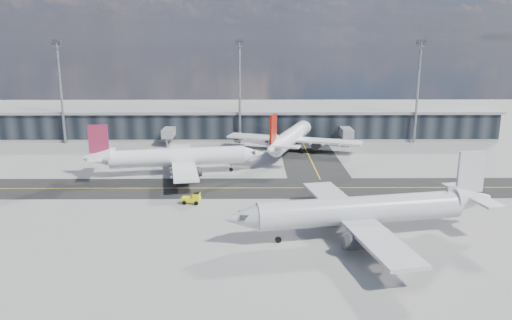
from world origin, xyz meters
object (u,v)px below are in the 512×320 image
Objects in this scene: airliner_af at (176,157)px; baggage_tug at (193,198)px; airliner_near at (364,210)px; service_van at (275,143)px; airliner_redtail at (292,137)px.

airliner_af is 11.12× the size of baggage_tug.
airliner_near is (33.80, -35.69, 0.31)m from airliner_af.
baggage_tug is 0.61× the size of service_van.
airliner_redtail is 47.05m from baggage_tug.
airliner_redtail is 11.77× the size of baggage_tug.
baggage_tug is at bearing 6.51° from airliner_af.
airliner_af reaches higher than baggage_tug.
airliner_af is at bearing 32.89° from airliner_near.
airliner_near is (6.55, -57.30, -0.01)m from airliner_redtail.
service_van is (-4.12, 7.43, -3.35)m from airliner_redtail.
service_van is (-10.67, 64.73, -3.35)m from airliner_near.
airliner_redtail is at bearing -4.04° from airliner_near.
airliner_af is 21.36m from baggage_tug.
airliner_redtail is 0.98× the size of airliner_near.
baggage_tug is at bearing 50.40° from airliner_near.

